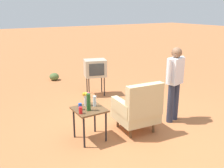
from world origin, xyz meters
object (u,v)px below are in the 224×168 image
at_px(soda_can_blue, 80,107).
at_px(armchair, 138,109).
at_px(bottle_short_clear, 95,101).
at_px(soda_can_red, 81,110).
at_px(tv_on_stand, 95,68).
at_px(flower_vase, 86,98).
at_px(side_table, 89,113).
at_px(person_standing, 175,80).
at_px(bottle_wine_green, 89,102).

bearing_deg(soda_can_blue, armchair, 166.48).
bearing_deg(bottle_short_clear, soda_can_red, 26.47).
xyz_separation_m(tv_on_stand, soda_can_blue, (1.48, 2.22, -0.09)).
xyz_separation_m(armchair, flower_vase, (0.94, -0.40, 0.28)).
xyz_separation_m(side_table, person_standing, (-1.95, 0.19, 0.40)).
height_order(bottle_wine_green, flower_vase, bottle_wine_green).
relative_size(tv_on_stand, bottle_wine_green, 3.22).
distance_m(armchair, bottle_wine_green, 1.06).
bearing_deg(tv_on_stand, person_standing, 104.28).
height_order(armchair, tv_on_stand, armchair).
bearing_deg(tv_on_stand, side_table, 59.83).
height_order(armchair, flower_vase, armchair).
bearing_deg(bottle_short_clear, armchair, 160.39).
bearing_deg(person_standing, bottle_short_clear, -8.15).
distance_m(bottle_short_clear, soda_can_red, 0.43).
height_order(person_standing, soda_can_blue, person_standing).
distance_m(tv_on_stand, bottle_short_clear, 2.50).
distance_m(person_standing, soda_can_blue, 2.14).
height_order(side_table, soda_can_red, soda_can_red).
height_order(tv_on_stand, bottle_short_clear, tv_on_stand).
xyz_separation_m(armchair, bottle_wine_green, (1.01, -0.16, 0.29)).
bearing_deg(side_table, tv_on_stand, -120.17).
relative_size(bottle_short_clear, bottle_wine_green, 0.62).
bearing_deg(soda_can_blue, bottle_wine_green, 135.72).
bearing_deg(bottle_wine_green, tv_on_stand, -120.23).
bearing_deg(armchair, soda_can_red, -4.89).
bearing_deg(bottle_short_clear, person_standing, 171.85).
bearing_deg(person_standing, armchair, 1.99).
bearing_deg(bottle_wine_green, person_standing, 176.49).
bearing_deg(soda_can_blue, side_table, 163.73).
bearing_deg(bottle_short_clear, soda_can_blue, 3.64).
bearing_deg(person_standing, soda_can_blue, -6.43).
relative_size(soda_can_red, soda_can_blue, 1.00).
bearing_deg(flower_vase, bottle_wine_green, 73.66).
relative_size(armchair, soda_can_blue, 8.69).
bearing_deg(person_standing, soda_can_red, -1.80).
relative_size(side_table, soda_can_blue, 5.14).
xyz_separation_m(person_standing, bottle_wine_green, (1.99, -0.12, -0.15)).
bearing_deg(armchair, bottle_wine_green, -8.77).
distance_m(armchair, soda_can_red, 1.22).
bearing_deg(side_table, soda_can_blue, -16.27).
distance_m(bottle_short_clear, soda_can_blue, 0.31).
xyz_separation_m(bottle_short_clear, soda_can_red, (0.38, 0.19, -0.04)).
relative_size(side_table, flower_vase, 2.36).
bearing_deg(flower_vase, soda_can_red, 49.04).
xyz_separation_m(side_table, tv_on_stand, (-1.32, -2.27, 0.25)).
height_order(person_standing, flower_vase, person_standing).
distance_m(tv_on_stand, soda_can_red, 2.85).
height_order(bottle_short_clear, soda_can_red, bottle_short_clear).
bearing_deg(person_standing, tv_on_stand, -75.72).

